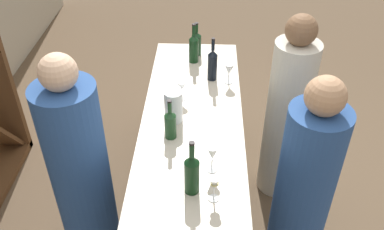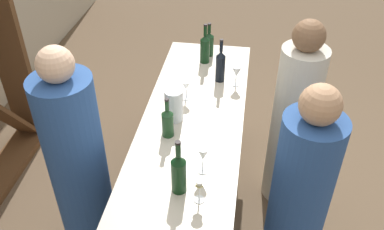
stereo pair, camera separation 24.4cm
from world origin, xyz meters
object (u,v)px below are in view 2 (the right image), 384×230
at_px(person_center_guest, 300,196).
at_px(wine_bottle_leftmost_dark_green, 179,172).
at_px(wine_glass_near_left, 236,72).
at_px(person_right_guest, 79,169).
at_px(water_pitcher, 174,105).
at_px(wine_bottle_rightmost_dark_green, 209,43).
at_px(wine_glass_near_center, 199,185).
at_px(wine_bottle_center_near_black, 220,65).
at_px(wine_glass_near_right, 203,155).
at_px(wine_bottle_second_right_dark_green, 205,48).
at_px(wine_glass_far_left, 186,86).
at_px(wine_bottle_second_left_olive_green, 168,122).
at_px(person_left_guest, 293,124).

bearing_deg(person_center_guest, wine_bottle_leftmost_dark_green, 15.04).
bearing_deg(wine_glass_near_left, person_right_guest, 132.75).
bearing_deg(person_center_guest, water_pitcher, -28.97).
height_order(wine_bottle_leftmost_dark_green, person_center_guest, person_center_guest).
distance_m(wine_bottle_rightmost_dark_green, wine_glass_near_center, 1.55).
xyz_separation_m(wine_bottle_center_near_black, person_center_guest, (-0.84, -0.58, -0.36)).
distance_m(person_center_guest, person_right_guest, 1.37).
xyz_separation_m(wine_glass_near_right, person_right_guest, (0.07, 0.79, -0.30)).
bearing_deg(person_right_guest, wine_bottle_rightmost_dark_green, 40.40).
distance_m(wine_bottle_second_right_dark_green, wine_glass_near_center, 1.43).
distance_m(wine_bottle_rightmost_dark_green, wine_glass_far_left, 0.64).
distance_m(wine_glass_near_center, person_center_guest, 0.74).
bearing_deg(person_right_guest, water_pitcher, 12.99).
xyz_separation_m(wine_bottle_center_near_black, wine_glass_far_left, (-0.27, 0.21, -0.02)).
xyz_separation_m(wine_bottle_second_left_olive_green, wine_glass_near_center, (-0.49, -0.26, 0.01)).
bearing_deg(wine_bottle_rightmost_dark_green, wine_bottle_second_right_dark_green, 171.82).
relative_size(wine_glass_near_left, person_right_guest, 0.10).
height_order(wine_bottle_leftmost_dark_green, wine_bottle_center_near_black, wine_bottle_leftmost_dark_green).
distance_m(wine_bottle_second_left_olive_green, wine_bottle_center_near_black, 0.72).
bearing_deg(wine_bottle_rightmost_dark_green, wine_glass_near_center, -174.84).
height_order(wine_bottle_center_near_black, wine_bottle_rightmost_dark_green, wine_bottle_center_near_black).
relative_size(wine_bottle_rightmost_dark_green, person_left_guest, 0.18).
bearing_deg(wine_glass_near_right, wine_bottle_rightmost_dark_green, 5.55).
distance_m(wine_bottle_center_near_black, water_pitcher, 0.56).
relative_size(wine_glass_far_left, person_right_guest, 0.09).
bearing_deg(wine_bottle_rightmost_dark_green, wine_glass_near_left, -148.93).
height_order(wine_bottle_rightmost_dark_green, person_center_guest, person_center_guest).
xyz_separation_m(wine_glass_near_center, wine_glass_near_right, (0.21, 0.01, 0.01)).
relative_size(person_left_guest, person_right_guest, 0.95).
bearing_deg(wine_bottle_leftmost_dark_green, wine_bottle_second_right_dark_green, 1.65).
xyz_separation_m(wine_bottle_leftmost_dark_green, water_pitcher, (0.61, 0.14, -0.02)).
xyz_separation_m(wine_glass_near_right, person_left_guest, (0.78, -0.56, -0.32)).
bearing_deg(wine_bottle_second_right_dark_green, wine_glass_near_center, -173.76).
distance_m(wine_glass_near_right, person_left_guest, 1.01).
distance_m(wine_bottle_leftmost_dark_green, wine_glass_near_center, 0.13).
height_order(wine_bottle_rightmost_dark_green, wine_glass_near_right, wine_bottle_rightmost_dark_green).
height_order(wine_glass_far_left, person_left_guest, person_left_guest).
bearing_deg(wine_glass_near_right, wine_bottle_center_near_black, 0.01).
xyz_separation_m(water_pitcher, person_right_guest, (-0.38, 0.54, -0.28)).
relative_size(wine_bottle_leftmost_dark_green, wine_bottle_center_near_black, 1.01).
relative_size(wine_glass_near_left, water_pitcher, 0.71).
bearing_deg(person_left_guest, person_center_guest, 74.80).
bearing_deg(person_right_guest, wine_bottle_leftmost_dark_green, -40.74).
relative_size(wine_glass_far_left, water_pitcher, 0.66).
bearing_deg(wine_bottle_second_left_olive_green, wine_bottle_leftmost_dark_green, -161.43).
height_order(wine_glass_near_left, person_center_guest, person_center_guest).
xyz_separation_m(wine_bottle_second_left_olive_green, person_center_guest, (-0.17, -0.83, -0.34)).
relative_size(wine_bottle_center_near_black, water_pitcher, 1.54).
distance_m(wine_bottle_leftmost_dark_green, wine_bottle_center_near_black, 1.12).
relative_size(wine_glass_near_right, person_center_guest, 0.12).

